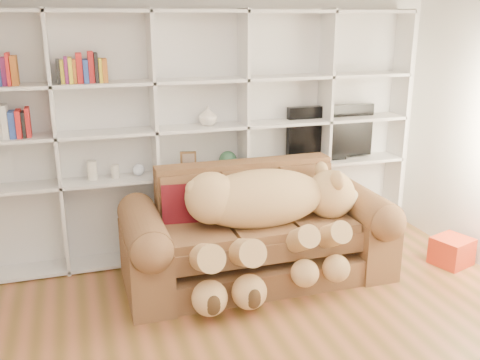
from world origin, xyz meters
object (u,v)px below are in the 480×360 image
object	(u,v)px
gift_box	(452,251)
tv	(330,133)
sofa	(256,237)
teddy_bear	(266,212)

from	to	relation	value
gift_box	tv	bearing A→B (deg)	127.70
sofa	tv	world-z (taller)	tv
teddy_bear	tv	distance (m)	1.47
gift_box	sofa	bearing A→B (deg)	169.51
sofa	gift_box	xyz separation A→B (m)	(1.90, -0.35, -0.25)
sofa	gift_box	bearing A→B (deg)	-10.49
sofa	teddy_bear	size ratio (longest dim) A/B	1.38
teddy_bear	gift_box	xyz separation A→B (m)	(1.88, -0.15, -0.56)
teddy_bear	tv	size ratio (longest dim) A/B	1.79
sofa	teddy_bear	world-z (taller)	teddy_bear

